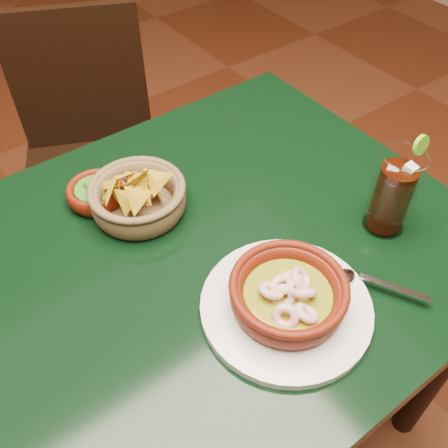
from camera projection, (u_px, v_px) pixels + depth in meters
ground at (180, 439)px, 1.40m from camera, size 7.00×7.00×0.00m
dining_table at (157, 309)px, 0.92m from camera, size 1.20×0.80×0.75m
dining_chair at (92, 154)px, 1.50m from camera, size 0.54×0.54×0.88m
shrimp_plate at (288, 298)px, 0.78m from camera, size 0.33×0.28×0.08m
chip_basket at (138, 197)px, 0.94m from camera, size 0.21×0.21×0.13m
guacamole_ramekin at (96, 192)px, 0.96m from camera, size 0.13×0.13×0.05m
cola_drink at (393, 193)px, 0.88m from camera, size 0.17×0.17×0.19m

